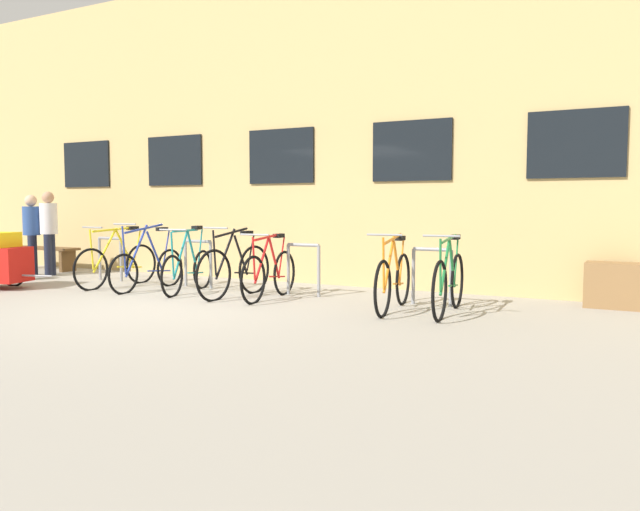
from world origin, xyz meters
The scene contains 15 objects.
ground_plane centered at (0.00, 0.00, 0.00)m, with size 42.00×42.00×0.00m, color #9E998E.
storefront_building centered at (0.00, 6.02, 2.72)m, with size 28.00×5.69×5.44m.
bike_rack centered at (0.17, 1.90, 0.48)m, with size 6.58×0.05×0.79m.
bicycle_yellow centered at (-2.10, 1.35, 0.38)m, with size 0.44×1.78×1.04m.
bicycle_black centered at (0.34, 1.31, 0.40)m, with size 0.44×1.71×1.07m.
bicycle_teal centered at (-0.59, 1.36, 0.37)m, with size 0.51×1.63×1.05m.
bicycle_green centered at (3.56, 1.38, 0.40)m, with size 0.44×1.81×1.03m.
bicycle_blue centered at (-1.36, 1.30, 0.37)m, with size 0.44×1.72×1.10m.
bicycle_red centered at (0.90, 1.38, 0.37)m, with size 0.44×1.65×0.99m.
bicycle_orange centered at (2.85, 1.30, 0.39)m, with size 0.44×1.76×1.03m.
wooden_bench centered at (-5.45, 2.59, 0.36)m, with size 1.70×0.40×0.48m.
person_by_bench centered at (-4.43, 1.90, 0.93)m, with size 0.32×0.32×1.61m.
person_browsing centered at (-4.77, 1.79, 0.89)m, with size 0.32×0.32×1.55m.
backpack centered at (-4.33, 1.19, 0.22)m, with size 0.28×0.20×0.44m, color black.
planter_box centered at (5.36, 2.85, 0.30)m, with size 0.70×0.44×0.60m, color olive.
Camera 1 is at (5.80, -6.26, 1.37)m, focal length 35.23 mm.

